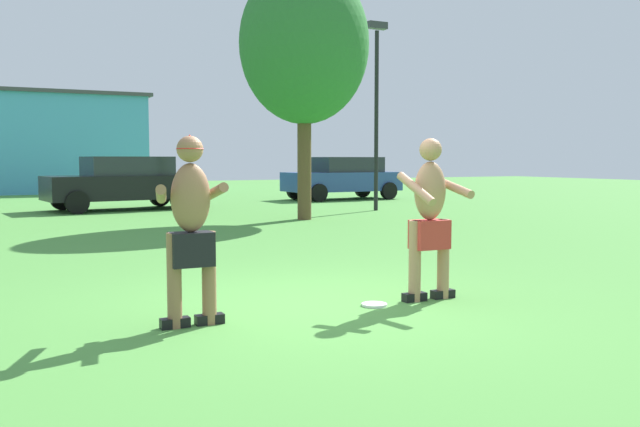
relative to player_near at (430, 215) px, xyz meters
The scene contains 9 objects.
ground_plane 1.60m from the player_near, 165.75° to the left, with size 80.00×80.00×0.00m, color #4C8E3D.
player_near is the anchor object (origin of this frame).
player_in_black 2.59m from the player_near, behind, with size 0.65×0.60×1.72m.
frisbee 1.13m from the player_near, behind, with size 0.26×0.26×0.03m, color white.
car_blue_near_post 18.42m from the player_near, 63.99° to the left, with size 4.37×2.17×1.58m.
car_black_far_end 14.85m from the player_near, 91.29° to the left, with size 4.47×2.41×1.58m.
lamp_post 13.07m from the player_near, 60.95° to the left, with size 0.60×0.24×5.45m.
outbuilding_behind_lot 28.78m from the player_near, 93.95° to the left, with size 10.11×6.99×4.48m.
tree_left_field 10.46m from the player_near, 72.11° to the left, with size 3.18×3.18×6.27m.
Camera 1 is at (-3.05, -6.24, 1.50)m, focal length 38.45 mm.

